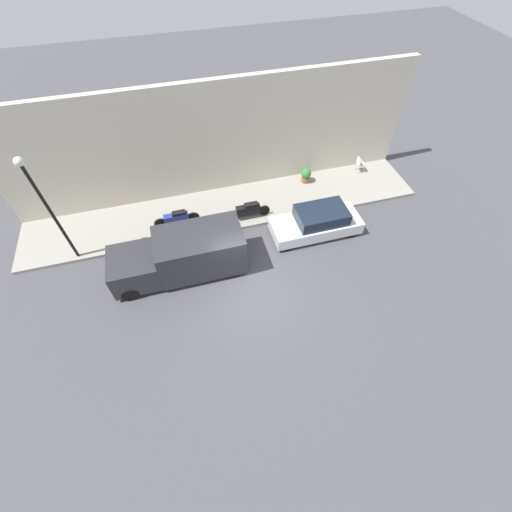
# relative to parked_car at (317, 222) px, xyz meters

# --- Properties ---
(ground_plane) EXTENTS (60.00, 60.00, 0.00)m
(ground_plane) POSITION_rel_parked_car_xyz_m (-2.31, 3.65, -0.63)
(ground_plane) COLOR #47474C
(sidewalk) EXTENTS (3.02, 18.94, 0.15)m
(sidewalk) POSITION_rel_parked_car_xyz_m (2.56, 3.65, -0.56)
(sidewalk) COLOR gray
(sidewalk) RESTS_ON ground_plane
(building_facade) EXTENTS (0.30, 18.94, 5.52)m
(building_facade) POSITION_rel_parked_car_xyz_m (4.22, 3.65, 2.13)
(building_facade) COLOR beige
(building_facade) RESTS_ON ground_plane
(parked_car) EXTENTS (1.62, 4.03, 1.33)m
(parked_car) POSITION_rel_parked_car_xyz_m (0.00, 0.00, 0.00)
(parked_car) COLOR silver
(parked_car) RESTS_ON ground_plane
(delivery_van) EXTENTS (1.92, 5.29, 1.98)m
(delivery_van) POSITION_rel_parked_car_xyz_m (-0.62, 6.17, 0.37)
(delivery_van) COLOR #2D2D33
(delivery_van) RESTS_ON ground_plane
(motorcycle_blue) EXTENTS (0.30, 2.07, 0.82)m
(motorcycle_blue) POSITION_rel_parked_car_xyz_m (1.95, 6.06, -0.04)
(motorcycle_blue) COLOR navy
(motorcycle_blue) RESTS_ON sidewalk
(motorcycle_black) EXTENTS (0.30, 2.10, 0.83)m
(motorcycle_black) POSITION_rel_parked_car_xyz_m (1.61, 2.79, -0.04)
(motorcycle_black) COLOR black
(motorcycle_black) RESTS_ON sidewalk
(streetlamp) EXTENTS (0.33, 0.33, 4.96)m
(streetlamp) POSITION_rel_parked_car_xyz_m (1.29, 10.47, 2.71)
(streetlamp) COLOR black
(streetlamp) RESTS_ON sidewalk
(potted_plant) EXTENTS (0.51, 0.51, 0.77)m
(potted_plant) POSITION_rel_parked_car_xyz_m (3.42, -0.76, -0.08)
(potted_plant) COLOR brown
(potted_plant) RESTS_ON sidewalk
(cafe_chair) EXTENTS (0.40, 0.40, 0.86)m
(cafe_chair) POSITION_rel_parked_car_xyz_m (3.48, -3.83, 0.01)
(cafe_chair) COLOR silver
(cafe_chair) RESTS_ON sidewalk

